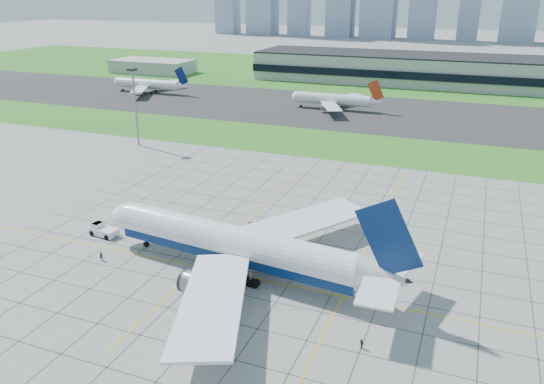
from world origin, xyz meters
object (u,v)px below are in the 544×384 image
at_px(light_mast, 135,97).
at_px(crew_near, 101,256).
at_px(pushback_tug, 103,230).
at_px(distant_jet_1, 334,99).
at_px(crew_far, 361,344).
at_px(airliner, 237,245).
at_px(distant_jet_0, 149,84).

distance_m(light_mast, crew_near, 83.95).
distance_m(pushback_tug, distant_jet_1, 142.50).
bearing_deg(crew_far, light_mast, -167.61).
xyz_separation_m(airliner, pushback_tug, (-33.44, 3.63, -4.28)).
relative_size(distant_jet_0, distant_jet_1, 1.00).
bearing_deg(light_mast, distant_jet_0, 121.72).
height_order(pushback_tug, distant_jet_1, distant_jet_1).
xyz_separation_m(light_mast, crew_near, (41.12, -71.58, -15.28)).
height_order(pushback_tug, crew_near, pushback_tug).
bearing_deg(crew_near, pushback_tug, 88.27).
height_order(airliner, crew_near, airliner).
distance_m(crew_far, distant_jet_0, 219.87).
height_order(airliner, pushback_tug, airliner).
bearing_deg(distant_jet_0, airliner, -51.44).
bearing_deg(distant_jet_0, crew_far, -48.33).
xyz_separation_m(crew_far, distant_jet_0, (-146.15, 164.23, 3.71)).
distance_m(light_mast, distant_jet_1, 92.92).
height_order(light_mast, crew_far, light_mast).
height_order(light_mast, airliner, light_mast).
bearing_deg(distant_jet_1, airliner, -81.65).
relative_size(airliner, pushback_tug, 6.78).
height_order(distant_jet_0, distant_jet_1, same).
bearing_deg(distant_jet_1, crew_near, -91.91).
bearing_deg(crew_near, crew_far, -47.45).
height_order(light_mast, pushback_tug, light_mast).
relative_size(pushback_tug, distant_jet_1, 0.22).
bearing_deg(pushback_tug, crew_far, -10.10).
distance_m(crew_near, crew_far, 53.52).
xyz_separation_m(crew_far, distant_jet_1, (-47.84, 159.66, 3.70)).
height_order(light_mast, distant_jet_1, light_mast).
xyz_separation_m(pushback_tug, distant_jet_1, (12.08, 141.95, 3.34)).
xyz_separation_m(airliner, distant_jet_1, (-21.36, 145.58, -0.93)).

